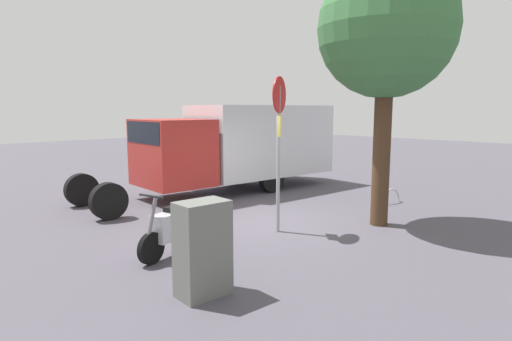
{
  "coord_description": "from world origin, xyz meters",
  "views": [
    {
      "loc": [
        7.16,
        6.74,
        2.64
      ],
      "look_at": [
        0.12,
        -0.34,
        1.2
      ],
      "focal_mm": 30.08,
      "sensor_mm": 36.0,
      "label": 1
    }
  ],
  "objects_px": {
    "utility_cabinet": "(203,249)",
    "street_tree": "(387,31)",
    "box_truck_near": "(238,143)",
    "motorcycle": "(177,226)",
    "bike_rack_hoop": "(391,203)",
    "stop_sign": "(279,130)"
  },
  "relations": [
    {
      "from": "street_tree",
      "to": "bike_rack_hoop",
      "type": "distance_m",
      "value": 4.97
    },
    {
      "from": "box_truck_near",
      "to": "utility_cabinet",
      "type": "height_order",
      "value": "box_truck_near"
    },
    {
      "from": "box_truck_near",
      "to": "street_tree",
      "type": "relative_size",
      "value": 1.48
    },
    {
      "from": "motorcycle",
      "to": "utility_cabinet",
      "type": "bearing_deg",
      "value": 52.56
    },
    {
      "from": "street_tree",
      "to": "motorcycle",
      "type": "bearing_deg",
      "value": -19.97
    },
    {
      "from": "box_truck_near",
      "to": "street_tree",
      "type": "height_order",
      "value": "street_tree"
    },
    {
      "from": "box_truck_near",
      "to": "bike_rack_hoop",
      "type": "xyz_separation_m",
      "value": [
        -1.72,
        4.48,
        -1.56
      ]
    },
    {
      "from": "box_truck_near",
      "to": "bike_rack_hoop",
      "type": "distance_m",
      "value": 5.05
    },
    {
      "from": "stop_sign",
      "to": "bike_rack_hoop",
      "type": "xyz_separation_m",
      "value": [
        -4.36,
        0.34,
        -2.21
      ]
    },
    {
      "from": "street_tree",
      "to": "bike_rack_hoop",
      "type": "relative_size",
      "value": 6.9
    },
    {
      "from": "motorcycle",
      "to": "street_tree",
      "type": "xyz_separation_m",
      "value": [
        -4.43,
        1.61,
        3.8
      ]
    },
    {
      "from": "stop_sign",
      "to": "box_truck_near",
      "type": "bearing_deg",
      "value": -122.55
    },
    {
      "from": "motorcycle",
      "to": "stop_sign",
      "type": "bearing_deg",
      "value": 157.5
    },
    {
      "from": "stop_sign",
      "to": "utility_cabinet",
      "type": "height_order",
      "value": "stop_sign"
    },
    {
      "from": "street_tree",
      "to": "utility_cabinet",
      "type": "bearing_deg",
      "value": 1.7
    },
    {
      "from": "motorcycle",
      "to": "street_tree",
      "type": "distance_m",
      "value": 6.06
    },
    {
      "from": "box_truck_near",
      "to": "street_tree",
      "type": "distance_m",
      "value": 6.08
    },
    {
      "from": "stop_sign",
      "to": "street_tree",
      "type": "xyz_separation_m",
      "value": [
        -2.07,
        1.25,
        2.11
      ]
    },
    {
      "from": "bike_rack_hoop",
      "to": "utility_cabinet",
      "type": "bearing_deg",
      "value": 8.07
    },
    {
      "from": "motorcycle",
      "to": "stop_sign",
      "type": "distance_m",
      "value": 2.93
    },
    {
      "from": "utility_cabinet",
      "to": "street_tree",
      "type": "bearing_deg",
      "value": -178.3
    },
    {
      "from": "motorcycle",
      "to": "street_tree",
      "type": "relative_size",
      "value": 0.3
    }
  ]
}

